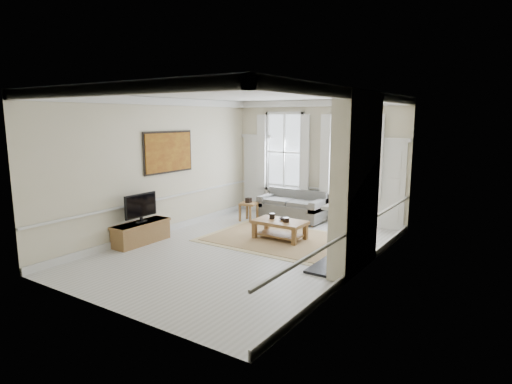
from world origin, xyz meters
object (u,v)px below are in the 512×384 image
Objects in this scene: coffee_table at (280,224)px; side_table at (249,206)px; sofa at (293,208)px; tv_stand at (141,233)px.

side_table is at bearing 146.48° from coffee_table.
sofa is 3.48× the size of side_table.
sofa is at bearing 110.12° from coffee_table.
sofa is 1.48× the size of coffee_table.
side_table reaches higher than coffee_table.
sofa is 2.06m from coffee_table.
tv_stand is at bearing -104.95° from side_table.
sofa is 1.28m from side_table.
tv_stand is (-0.85, -3.19, -0.17)m from side_table.
coffee_table is (1.69, -1.13, -0.04)m from side_table.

